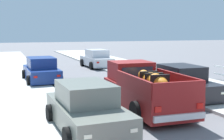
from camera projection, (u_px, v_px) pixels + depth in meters
name	position (u px, v px, depth m)	size (l,w,h in m)	color
sidewalk_left	(6.00, 92.00, 15.22)	(4.93, 60.00, 0.12)	beige
sidewalk_right	(175.00, 81.00, 18.59)	(4.93, 60.00, 0.12)	beige
curb_left	(28.00, 91.00, 15.59)	(0.16, 60.00, 0.10)	silver
curb_right	(159.00, 82.00, 18.23)	(0.16, 60.00, 0.10)	silver
pickup_truck	(144.00, 89.00, 12.06)	(2.35, 5.27, 1.80)	maroon
car_left_near	(41.00, 71.00, 18.53)	(2.13, 4.30, 1.54)	navy
car_left_mid	(182.00, 83.00, 14.14)	(2.08, 4.29, 1.54)	black
car_right_mid	(97.00, 59.00, 26.00)	(2.15, 4.32, 1.54)	silver
car_right_far	(86.00, 109.00, 9.44)	(2.12, 4.30, 1.54)	slate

